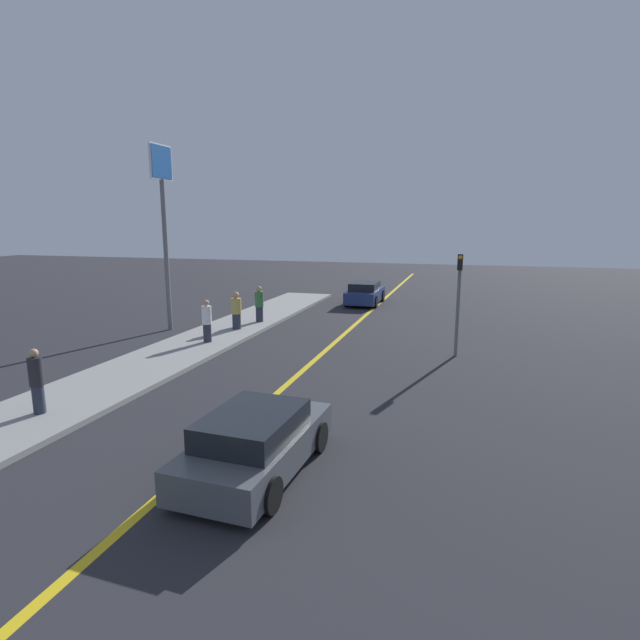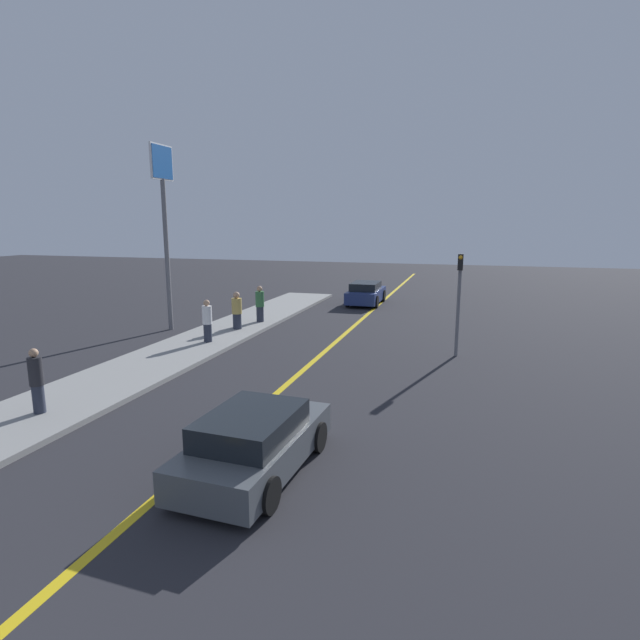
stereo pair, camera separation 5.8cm
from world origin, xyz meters
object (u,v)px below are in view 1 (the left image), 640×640
object	(u,v)px
car_near_right_lane	(256,442)
roadside_sign	(163,199)
car_ahead_center	(365,293)
pedestrian_far_standing	(236,311)
pedestrian_near_curb	(37,381)
pedestrian_mid_group	(207,321)
pedestrian_by_sign	(259,304)
traffic_light	(459,294)

from	to	relation	value
car_near_right_lane	roadside_sign	world-z (taller)	roadside_sign
car_ahead_center	pedestrian_far_standing	distance (m)	9.94
car_near_right_lane	pedestrian_near_curb	xyz separation A→B (m)	(-6.12, 0.97, 0.34)
pedestrian_near_curb	pedestrian_mid_group	xyz separation A→B (m)	(0.23, 7.80, 0.02)
car_near_right_lane	pedestrian_near_curb	distance (m)	6.20
pedestrian_by_sign	traffic_light	bearing A→B (deg)	-20.03
pedestrian_by_sign	traffic_light	xyz separation A→B (m)	(8.96, -3.27, 1.29)
pedestrian_by_sign	traffic_light	distance (m)	9.63
pedestrian_far_standing	roadside_sign	world-z (taller)	roadside_sign
car_near_right_lane	traffic_light	distance (m)	10.52
pedestrian_mid_group	pedestrian_far_standing	world-z (taller)	pedestrian_mid_group
pedestrian_mid_group	pedestrian_far_standing	bearing A→B (deg)	89.45
car_near_right_lane	pedestrian_mid_group	bearing A→B (deg)	126.76
pedestrian_far_standing	traffic_light	world-z (taller)	traffic_light
traffic_light	roadside_sign	world-z (taller)	roadside_sign
car_near_right_lane	car_ahead_center	size ratio (longest dim) A/B	0.97
car_ahead_center	pedestrian_mid_group	size ratio (longest dim) A/B	2.45
car_ahead_center	pedestrian_near_curb	size ratio (longest dim) A/B	2.52
pedestrian_mid_group	pedestrian_near_curb	bearing A→B (deg)	-91.66
car_near_right_lane	pedestrian_far_standing	xyz separation A→B (m)	(-5.87, 11.28, 0.34)
pedestrian_near_curb	pedestrian_by_sign	xyz separation A→B (m)	(0.55, 12.12, 0.03)
car_near_right_lane	pedestrian_mid_group	distance (m)	10.56
car_ahead_center	pedestrian_by_sign	size ratio (longest dim) A/B	2.41
pedestrian_near_curb	pedestrian_far_standing	size ratio (longest dim) A/B	0.99
pedestrian_near_curb	traffic_light	xyz separation A→B (m)	(9.51, 8.85, 1.31)
pedestrian_far_standing	traffic_light	distance (m)	9.47
car_ahead_center	traffic_light	size ratio (longest dim) A/B	1.11
traffic_light	pedestrian_by_sign	bearing A→B (deg)	159.97
car_near_right_lane	traffic_light	bearing A→B (deg)	73.77
traffic_light	roadside_sign	bearing A→B (deg)	174.88
pedestrian_far_standing	pedestrian_by_sign	bearing A→B (deg)	80.62
car_ahead_center	pedestrian_far_standing	bearing A→B (deg)	-113.09
car_near_right_lane	pedestrian_by_sign	distance (m)	14.23
car_ahead_center	traffic_light	xyz separation A→B (m)	(5.43, -10.64, 1.62)
pedestrian_mid_group	roadside_sign	bearing A→B (deg)	144.79
pedestrian_far_standing	roadside_sign	xyz separation A→B (m)	(-3.09, -0.36, 4.73)
pedestrian_near_curb	pedestrian_mid_group	size ratio (longest dim) A/B	0.97
pedestrian_by_sign	car_ahead_center	bearing A→B (deg)	64.41
car_ahead_center	roadside_sign	xyz separation A→B (m)	(-6.92, -9.53, 5.03)
pedestrian_far_standing	pedestrian_by_sign	xyz separation A→B (m)	(0.30, 1.80, 0.03)
pedestrian_far_standing	car_ahead_center	bearing A→B (deg)	67.35
pedestrian_by_sign	roadside_sign	distance (m)	6.18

